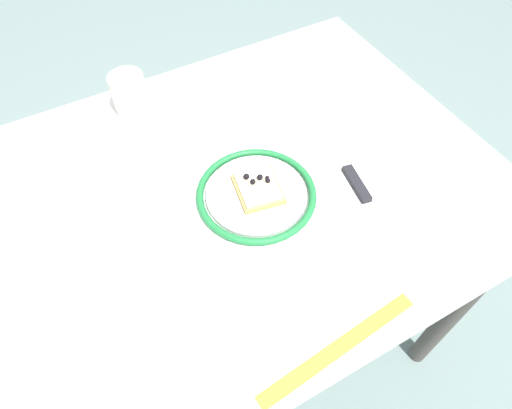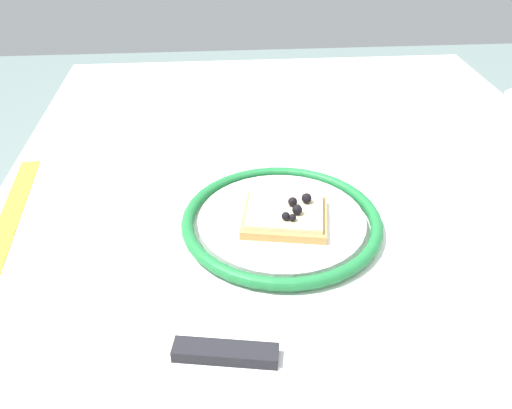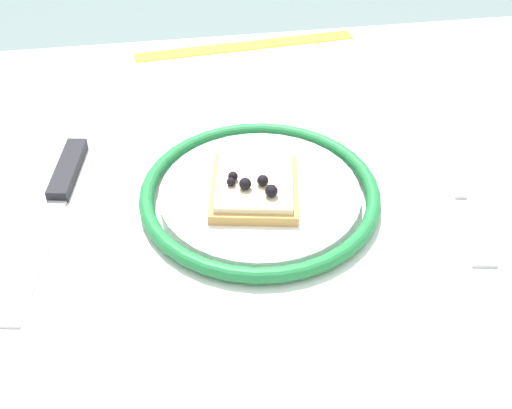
{
  "view_description": "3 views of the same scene",
  "coord_description": "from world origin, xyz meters",
  "views": [
    {
      "loc": [
        -0.21,
        -0.5,
        1.45
      ],
      "look_at": [
        0.03,
        -0.07,
        0.79
      ],
      "focal_mm": 31.64,
      "sensor_mm": 36.0,
      "label": 1
    },
    {
      "loc": [
        0.53,
        -0.11,
        1.14
      ],
      "look_at": [
        0.03,
        -0.07,
        0.8
      ],
      "focal_mm": 37.36,
      "sensor_mm": 36.0,
      "label": 2
    },
    {
      "loc": [
        0.12,
        0.43,
        1.18
      ],
      "look_at": [
        0.05,
        -0.02,
        0.79
      ],
      "focal_mm": 45.83,
      "sensor_mm": 36.0,
      "label": 3
    }
  ],
  "objects": [
    {
      "name": "dining_table",
      "position": [
        0.0,
        0.0,
        0.68
      ],
      "size": [
        1.06,
        0.78,
        0.78
      ],
      "color": "white",
      "rests_on": "ground_plane"
    },
    {
      "name": "plate",
      "position": [
        0.04,
        -0.04,
        0.78
      ],
      "size": [
        0.23,
        0.23,
        0.02
      ],
      "color": "white",
      "rests_on": "dining_table"
    },
    {
      "name": "pizza_slice_near",
      "position": [
        0.05,
        -0.04,
        0.8
      ],
      "size": [
        0.1,
        0.11,
        0.03
      ],
      "color": "tan",
      "rests_on": "plate"
    },
    {
      "name": "knife",
      "position": [
        0.23,
        -0.08,
        0.78
      ],
      "size": [
        0.06,
        0.24,
        0.01
      ],
      "color": "silver",
      "rests_on": "dining_table"
    },
    {
      "name": "fork",
      "position": [
        -0.15,
        -0.02,
        0.78
      ],
      "size": [
        0.05,
        0.2,
        0.0
      ],
      "color": "#BEBEBE",
      "rests_on": "dining_table"
    },
    {
      "name": "measuring_tape",
      "position": [
        0.01,
        -0.36,
        0.78
      ],
      "size": [
        0.29,
        0.05,
        0.0
      ],
      "primitive_type": "cube",
      "rotation": [
        0.0,
        0.0,
        0.08
      ],
      "color": "yellow",
      "rests_on": "dining_table"
    }
  ]
}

